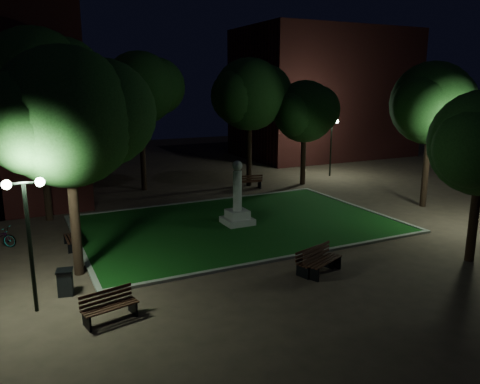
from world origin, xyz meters
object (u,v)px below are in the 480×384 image
object	(u,v)px
monument	(237,207)
bench_far_side	(249,182)
trash_bin	(65,282)
bench_near_left	(321,261)
bench_left_side	(73,239)
bench_near_right	(314,261)
bench_west_near	(109,307)

from	to	relation	value
monument	bench_far_side	size ratio (longest dim) A/B	1.71
monument	trash_bin	bearing A→B (deg)	-151.75
bench_far_side	trash_bin	distance (m)	17.51
bench_near_left	trash_bin	world-z (taller)	bench_near_left
bench_left_side	bench_far_side	bearing A→B (deg)	119.09
bench_near_left	bench_left_side	bearing A→B (deg)	115.57
bench_near_right	trash_bin	xyz separation A→B (m)	(-8.63, 2.03, 0.02)
bench_near_right	bench_left_side	world-z (taller)	bench_near_right
bench_west_near	bench_left_side	world-z (taller)	bench_west_near
bench_far_side	bench_left_side	bearing A→B (deg)	41.03
bench_left_side	bench_far_side	world-z (taller)	bench_far_side
bench_west_near	bench_left_side	size ratio (longest dim) A/B	1.12
bench_near_left	bench_west_near	bearing A→B (deg)	158.11
bench_near_left	bench_far_side	distance (m)	14.62
bench_near_left	bench_left_side	size ratio (longest dim) A/B	1.24
bench_near_left	bench_left_side	world-z (taller)	bench_near_left
bench_left_side	trash_bin	bearing A→B (deg)	-10.95
monument	bench_west_near	size ratio (longest dim) A/B	1.84
bench_near_left	bench_west_near	size ratio (longest dim) A/B	1.10
bench_far_side	bench_near_left	bearing A→B (deg)	84.48
bench_west_near	bench_left_side	distance (m)	7.18
bench_west_near	bench_far_side	world-z (taller)	bench_far_side
monument	bench_near_right	size ratio (longest dim) A/B	1.82
bench_far_side	trash_bin	size ratio (longest dim) A/B	2.09
bench_west_near	bench_far_side	size ratio (longest dim) A/B	0.93
bench_near_right	bench_west_near	bearing A→B (deg)	167.07
monument	bench_near_left	bearing A→B (deg)	-88.54
monument	bench_far_side	bearing A→B (deg)	59.07
bench_west_near	trash_bin	distance (m)	2.61
monument	bench_far_side	distance (m)	8.36
bench_left_side	trash_bin	xyz separation A→B (m)	(-0.83, -4.76, 0.06)
bench_near_left	bench_left_side	distance (m)	10.61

